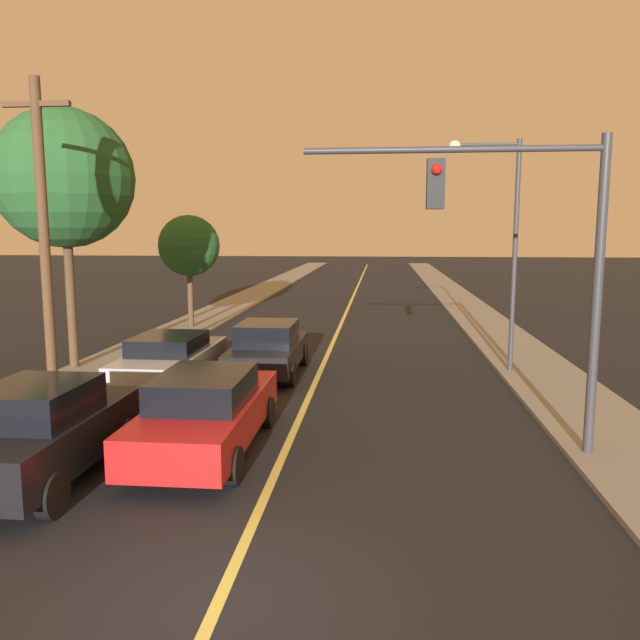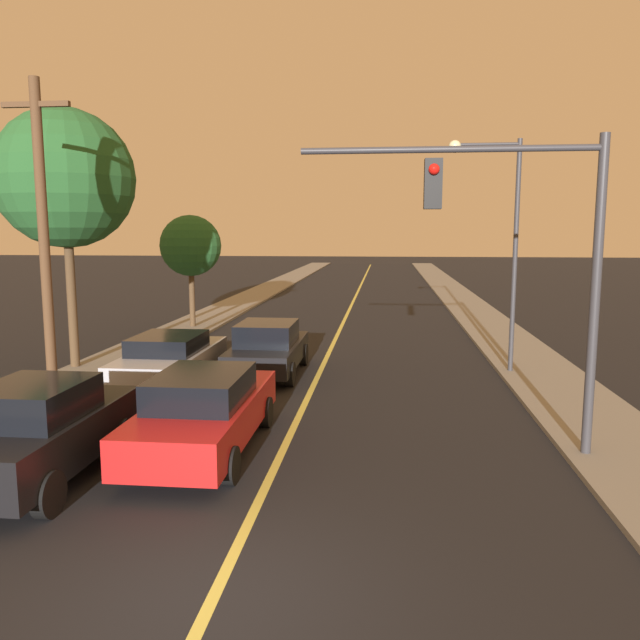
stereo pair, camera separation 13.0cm
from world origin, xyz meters
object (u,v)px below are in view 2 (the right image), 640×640
car_near_lane_second (268,348)px  utility_pole_left (44,240)px  car_near_lane_front (205,411)px  traffic_signal_mast (523,237)px  car_outer_lane_front (40,431)px  tree_left_near (191,246)px  tree_left_far (65,179)px  streetlamp_right (499,222)px  car_outer_lane_second (171,360)px

car_near_lane_second → utility_pole_left: utility_pole_left is taller
car_near_lane_front → traffic_signal_mast: traffic_signal_mast is taller
car_outer_lane_front → traffic_signal_mast: size_ratio=0.73×
tree_left_near → tree_left_far: size_ratio=0.62×
car_near_lane_front → car_outer_lane_front: bearing=-143.6°
traffic_signal_mast → tree_left_near: traffic_signal_mast is taller
streetlamp_right → car_outer_lane_front: bearing=-134.8°
car_near_lane_front → car_near_lane_second: (0.00, 6.55, -0.00)m
car_outer_lane_front → utility_pole_left: bearing=116.8°
car_near_lane_front → tree_left_near: size_ratio=1.05×
car_near_lane_second → streetlamp_right: streetlamp_right is taller
car_near_lane_front → car_near_lane_second: car_near_lane_second is taller
car_outer_lane_second → tree_left_near: 10.87m
car_outer_lane_front → tree_left_near: size_ratio=0.88×
car_near_lane_front → car_outer_lane_front: size_ratio=1.19×
streetlamp_right → utility_pole_left: 12.18m
traffic_signal_mast → car_outer_lane_second: bearing=152.0°
car_outer_lane_front → tree_left_far: size_ratio=0.55×
traffic_signal_mast → utility_pole_left: utility_pole_left is taller
streetlamp_right → tree_left_far: bearing=-176.5°
streetlamp_right → tree_left_near: bearing=147.0°
car_outer_lane_second → streetlamp_right: streetlamp_right is taller
car_near_lane_second → car_outer_lane_front: (-2.35, -8.28, 0.08)m
car_outer_lane_second → traffic_signal_mast: size_ratio=0.81×
utility_pole_left → tree_left_far: tree_left_far is taller
utility_pole_left → tree_left_near: (-0.50, 12.50, -0.44)m
utility_pole_left → tree_left_near: bearing=92.3°
tree_left_near → utility_pole_left: bearing=-87.7°
car_near_lane_second → tree_left_far: tree_left_far is taller
car_outer_lane_second → tree_left_near: tree_left_near is taller
car_near_lane_front → car_outer_lane_front: car_outer_lane_front is taller
streetlamp_right → tree_left_far: size_ratio=0.87×
tree_left_far → streetlamp_right: bearing=3.5°
traffic_signal_mast → tree_left_near: size_ratio=1.21×
car_near_lane_front → streetlamp_right: size_ratio=0.75×
traffic_signal_mast → utility_pole_left: bearing=168.8°
car_near_lane_second → car_outer_lane_second: 2.96m
car_outer_lane_front → tree_left_far: (-3.70, 8.32, 4.90)m
car_near_lane_front → traffic_signal_mast: (5.91, 0.36, 3.33)m
car_near_lane_second → car_outer_lane_front: 8.61m
tree_left_near → tree_left_far: 8.68m
car_near_lane_front → tree_left_far: size_ratio=0.66×
tree_left_near → tree_left_far: bearing=-97.6°
car_near_lane_second → tree_left_near: bearing=120.6°
tree_left_far → car_outer_lane_second: bearing=-26.3°
car_near_lane_front → car_near_lane_second: 6.55m
utility_pole_left → car_outer_lane_front: bearing=-63.2°
traffic_signal_mast → tree_left_far: (-11.97, 6.22, 1.64)m
car_outer_lane_front → utility_pole_left: utility_pole_left is taller
car_near_lane_second → utility_pole_left: 6.88m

